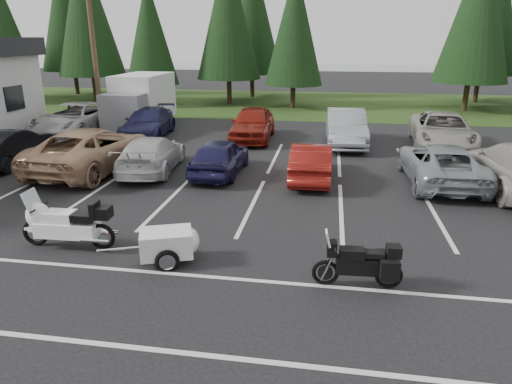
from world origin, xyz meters
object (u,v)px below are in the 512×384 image
object	(u,v)px
car_near_2	(92,149)
car_far_1	(148,123)
car_far_3	(346,128)
touring_motorcycle	(66,220)
car_far_2	(253,123)
cargo_trailer	(167,246)
box_truck	(137,102)
car_near_6	(441,164)
car_far_4	(442,131)
adventure_motorcycle	(358,259)
utility_pole	(93,41)
car_near_5	(311,161)
car_near_1	(9,147)
car_near_3	(152,154)
car_far_0	(75,119)
car_near_4	(220,156)

from	to	relation	value
car_near_2	car_far_1	size ratio (longest dim) A/B	1.20
car_far_3	touring_motorcycle	distance (m)	14.36
car_far_2	cargo_trailer	xyz separation A→B (m)	(0.26, -13.35, -0.43)
box_truck	car_far_1	size ratio (longest dim) A/B	1.13
car_near_6	car_far_4	xyz separation A→B (m)	(1.28, 5.81, 0.09)
box_truck	adventure_motorcycle	size ratio (longest dim) A/B	2.74
car_far_1	cargo_trailer	distance (m)	14.39
car_near_6	car_near_2	bearing A→B (deg)	0.56
utility_pole	car_near_6	size ratio (longest dim) A/B	1.77
utility_pole	car_near_5	xyz separation A→B (m)	(12.15, -7.94, -4.03)
car_near_5	car_far_2	world-z (taller)	car_far_2
car_far_3	car_near_6	bearing A→B (deg)	-63.14
car_near_1	car_far_4	bearing A→B (deg)	-164.83
car_near_2	car_near_6	xyz separation A→B (m)	(12.91, 0.39, -0.12)
car_near_2	car_far_3	bearing A→B (deg)	-144.85
box_truck	car_near_2	xyz separation A→B (m)	(1.74, -8.57, -0.62)
car_near_3	car_far_1	xyz separation A→B (m)	(-2.57, 6.08, 0.05)
car_far_0	car_far_4	world-z (taller)	car_far_0
box_truck	car_near_1	world-z (taller)	box_truck
car_far_0	cargo_trailer	distance (m)	16.37
car_near_4	cargo_trailer	bearing A→B (deg)	94.80
car_near_6	car_far_0	xyz separation A→B (m)	(-17.18, 5.88, 0.11)
car_far_0	car_far_2	bearing A→B (deg)	2.16
adventure_motorcycle	car_near_4	bearing A→B (deg)	118.56
car_near_6	car_near_4	bearing A→B (deg)	-0.11
car_near_1	adventure_motorcycle	distance (m)	15.35
car_far_0	car_near_5	bearing A→B (deg)	-24.81
utility_pole	touring_motorcycle	world-z (taller)	utility_pole
car_near_3	car_near_5	xyz separation A→B (m)	(6.09, -0.10, -0.00)
car_near_2	car_near_6	distance (m)	12.91
car_near_3	adventure_motorcycle	world-z (taller)	car_near_3
car_far_0	car_far_3	size ratio (longest dim) A/B	1.18
car_near_1	adventure_motorcycle	bearing A→B (deg)	147.26
utility_pole	box_truck	bearing A→B (deg)	14.04
car_near_6	adventure_motorcycle	bearing A→B (deg)	66.26
utility_pole	car_near_1	bearing A→B (deg)	-89.51
box_truck	cargo_trailer	xyz separation A→B (m)	(7.20, -15.46, -1.06)
utility_pole	car_far_3	size ratio (longest dim) A/B	1.79
car_near_2	cargo_trailer	bearing A→B (deg)	131.88
car_far_0	car_near_4	bearing A→B (deg)	-31.99
box_truck	car_near_3	xyz separation A→B (m)	(4.07, -8.34, -0.78)
car_far_1	cargo_trailer	bearing A→B (deg)	-72.54
car_near_5	cargo_trailer	distance (m)	7.62
car_near_5	car_far_4	distance (m)	8.38
car_near_5	car_far_1	bearing A→B (deg)	-36.18
car_near_3	car_far_0	world-z (taller)	car_far_0
box_truck	touring_motorcycle	xyz separation A→B (m)	(4.56, -15.10, -0.72)
car_near_3	car_far_4	xyz separation A→B (m)	(11.86, 5.97, 0.12)
car_far_2	car_far_3	distance (m)	4.59
car_near_4	car_far_4	xyz separation A→B (m)	(9.18, 5.95, 0.11)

